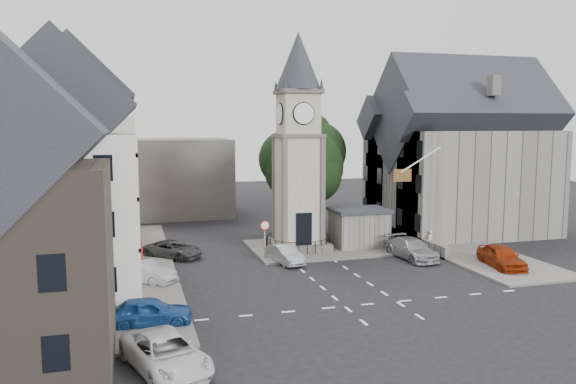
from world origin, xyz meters
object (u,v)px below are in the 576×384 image
object	(u,v)px
stone_shelter	(359,228)
car_east_red	(501,257)
pedestrian	(430,240)
car_west_blue	(149,312)
clock_tower	(298,143)

from	to	relation	value
stone_shelter	car_east_red	distance (m)	10.74
stone_shelter	pedestrian	xyz separation A→B (m)	(4.83, -2.29, -0.78)
car_west_blue	stone_shelter	bearing A→B (deg)	-46.21
clock_tower	stone_shelter	bearing A→B (deg)	-5.84
stone_shelter	pedestrian	world-z (taller)	stone_shelter
stone_shelter	pedestrian	distance (m)	5.40
clock_tower	car_west_blue	bearing A→B (deg)	-130.19
car_east_red	pedestrian	distance (m)	6.35
stone_shelter	car_east_red	size ratio (longest dim) A/B	0.95
clock_tower	car_east_red	bearing A→B (deg)	-37.58
clock_tower	pedestrian	world-z (taller)	clock_tower
stone_shelter	car_west_blue	distance (m)	20.94
clock_tower	stone_shelter	size ratio (longest dim) A/B	3.78
stone_shelter	clock_tower	bearing A→B (deg)	174.16
car_east_red	pedestrian	size ratio (longest dim) A/B	2.96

